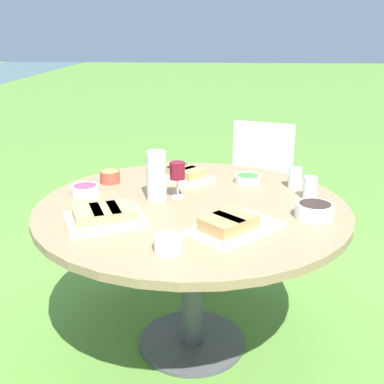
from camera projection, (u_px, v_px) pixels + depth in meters
name	position (u px, v px, depth m)	size (l,w,h in m)	color
ground_plane	(192.00, 343.00, 2.45)	(40.00, 40.00, 0.00)	#5B8C38
dining_table	(192.00, 224.00, 2.24)	(1.43, 1.43, 0.75)	#4C4C51
chair_near_left	(258.00, 177.00, 3.39)	(0.54, 0.55, 0.89)	beige
water_pitcher	(157.00, 176.00, 2.23)	(0.10, 0.09, 0.23)	silver
wine_glass	(177.00, 172.00, 2.25)	(0.07, 0.07, 0.17)	silver
platter_bread_main	(232.00, 225.00, 1.90)	(0.42, 0.41, 0.07)	white
platter_charcuterie	(181.00, 173.00, 2.58)	(0.36, 0.37, 0.06)	white
platter_sandwich_side	(105.00, 216.00, 2.00)	(0.36, 0.39, 0.06)	white
bowl_fries	(110.00, 176.00, 2.50)	(0.10, 0.10, 0.06)	#B74733
bowl_salad	(248.00, 178.00, 2.51)	(0.13, 0.13, 0.04)	silver
bowl_olives	(315.00, 210.00, 2.04)	(0.16, 0.16, 0.06)	white
bowl_dip_red	(85.00, 190.00, 2.32)	(0.14, 0.14, 0.05)	silver
bowl_dip_cream	(168.00, 242.00, 1.73)	(0.11, 0.11, 0.07)	white
cup_water_near	(310.00, 188.00, 2.26)	(0.06, 0.06, 0.11)	silver
cup_water_far	(295.00, 178.00, 2.42)	(0.07, 0.07, 0.10)	silver
handbag	(132.00, 224.00, 3.60)	(0.30, 0.14, 0.37)	maroon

